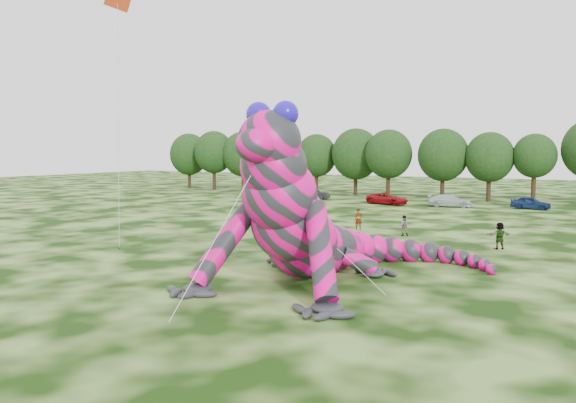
# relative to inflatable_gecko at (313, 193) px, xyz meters

# --- Properties ---
(ground) EXTENTS (240.00, 240.00, 0.00)m
(ground) POSITION_rel_inflatable_gecko_xyz_m (5.17, -7.43, -4.41)
(ground) COLOR #16330A
(ground) RESTS_ON ground
(inflatable_gecko) EXTENTS (14.94, 17.72, 8.83)m
(inflatable_gecko) POSITION_rel_inflatable_gecko_xyz_m (0.00, 0.00, 0.00)
(inflatable_gecko) COLOR #E40679
(inflatable_gecko) RESTS_ON ground
(flying_kite) EXTENTS (3.36, 2.86, 16.13)m
(flying_kite) POSITION_rel_inflatable_gecko_xyz_m (-12.48, -0.99, 9.85)
(flying_kite) COLOR #BB3817
(flying_kite) RESTS_ON ground
(tree_0) EXTENTS (6.91, 6.22, 9.51)m
(tree_0) POSITION_rel_inflatable_gecko_xyz_m (-49.39, 51.80, 0.34)
(tree_0) COLOR black
(tree_0) RESTS_ON ground
(tree_1) EXTENTS (6.74, 6.07, 9.81)m
(tree_1) POSITION_rel_inflatable_gecko_xyz_m (-43.18, 50.62, 0.49)
(tree_1) COLOR black
(tree_1) RESTS_ON ground
(tree_2) EXTENTS (7.04, 6.34, 9.64)m
(tree_2) POSITION_rel_inflatable_gecko_xyz_m (-37.85, 51.33, 0.41)
(tree_2) COLOR black
(tree_2) RESTS_ON ground
(tree_3) EXTENTS (5.81, 5.23, 9.44)m
(tree_3) POSITION_rel_inflatable_gecko_xyz_m (-30.55, 49.63, 0.31)
(tree_3) COLOR black
(tree_3) RESTS_ON ground
(tree_4) EXTENTS (6.22, 5.60, 9.06)m
(tree_4) POSITION_rel_inflatable_gecko_xyz_m (-24.47, 51.28, 0.11)
(tree_4) COLOR black
(tree_4) RESTS_ON ground
(tree_5) EXTENTS (7.16, 6.44, 9.80)m
(tree_5) POSITION_rel_inflatable_gecko_xyz_m (-17.95, 51.00, 0.48)
(tree_5) COLOR black
(tree_5) RESTS_ON ground
(tree_6) EXTENTS (6.52, 5.86, 9.49)m
(tree_6) POSITION_rel_inflatable_gecko_xyz_m (-12.39, 49.25, 0.33)
(tree_6) COLOR black
(tree_6) RESTS_ON ground
(tree_7) EXTENTS (6.68, 6.01, 9.48)m
(tree_7) POSITION_rel_inflatable_gecko_xyz_m (-4.91, 49.37, 0.32)
(tree_7) COLOR black
(tree_7) RESTS_ON ground
(tree_8) EXTENTS (6.14, 5.53, 8.94)m
(tree_8) POSITION_rel_inflatable_gecko_xyz_m (0.95, 49.55, 0.06)
(tree_8) COLOR black
(tree_8) RESTS_ON ground
(tree_9) EXTENTS (5.27, 4.74, 8.68)m
(tree_9) POSITION_rel_inflatable_gecko_xyz_m (6.24, 49.91, -0.08)
(tree_9) COLOR black
(tree_9) RESTS_ON ground
(car_0) EXTENTS (4.50, 2.36, 1.46)m
(car_0) POSITION_rel_inflatable_gecko_xyz_m (-24.58, 39.12, -3.68)
(car_0) COLOR white
(car_0) RESTS_ON ground
(car_1) EXTENTS (4.68, 2.38, 1.47)m
(car_1) POSITION_rel_inflatable_gecko_xyz_m (-20.51, 42.00, -3.68)
(car_1) COLOR black
(car_1) RESTS_ON ground
(car_2) EXTENTS (5.44, 3.23, 1.42)m
(car_2) POSITION_rel_inflatable_gecko_xyz_m (-9.27, 39.71, -3.71)
(car_2) COLOR maroon
(car_2) RESTS_ON ground
(car_3) EXTENTS (5.24, 2.76, 1.45)m
(car_3) POSITION_rel_inflatable_gecko_xyz_m (-1.82, 40.23, -3.69)
(car_3) COLOR silver
(car_3) RESTS_ON ground
(car_4) EXTENTS (4.40, 2.26, 1.43)m
(car_4) POSITION_rel_inflatable_gecko_xyz_m (6.71, 41.98, -3.70)
(car_4) COLOR navy
(car_4) RESTS_ON ground
(spectator_5) EXTENTS (1.68, 1.44, 1.82)m
(spectator_5) POSITION_rel_inflatable_gecko_xyz_m (7.40, 13.29, -3.50)
(spectator_5) COLOR gray
(spectator_5) RESTS_ON ground
(spectator_1) EXTENTS (0.95, 0.87, 1.60)m
(spectator_1) POSITION_rel_inflatable_gecko_xyz_m (0.02, 15.92, -3.62)
(spectator_1) COLOR gray
(spectator_1) RESTS_ON ground
(spectator_0) EXTENTS (0.75, 0.66, 1.73)m
(spectator_0) POSITION_rel_inflatable_gecko_xyz_m (-4.31, 17.51, -3.55)
(spectator_0) COLOR gray
(spectator_0) RESTS_ON ground
(spectator_4) EXTENTS (0.87, 0.68, 1.57)m
(spectator_4) POSITION_rel_inflatable_gecko_xyz_m (-15.85, 28.97, -3.63)
(spectator_4) COLOR gray
(spectator_4) RESTS_ON ground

